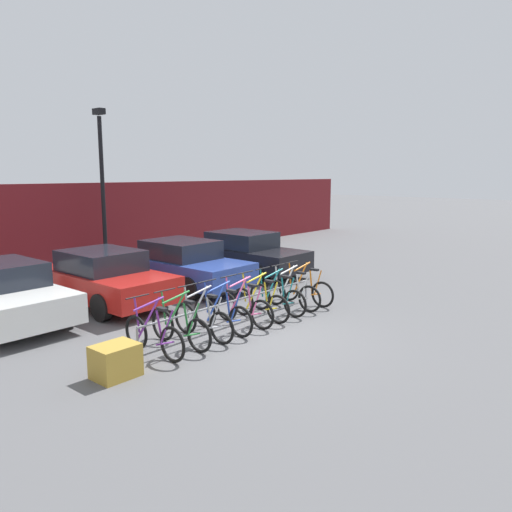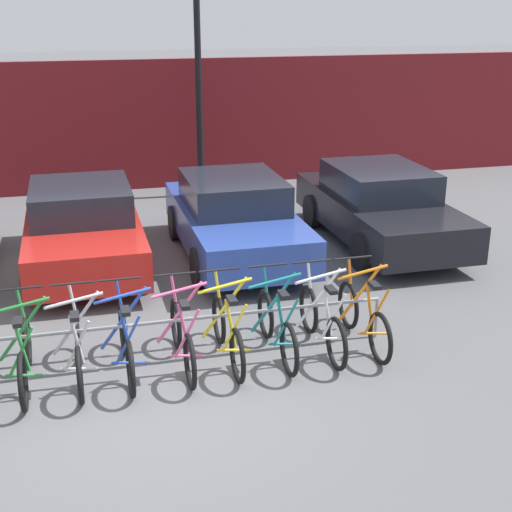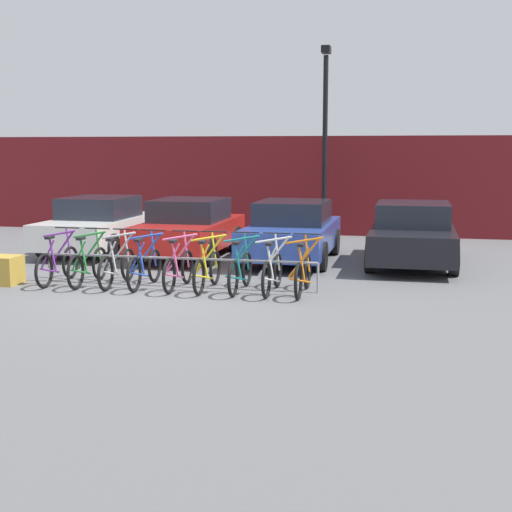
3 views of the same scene
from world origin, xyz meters
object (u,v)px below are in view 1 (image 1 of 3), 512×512
object	(u,v)px
bicycle_purple	(154,336)
bicycle_blue	(222,315)
bicycle_green	(180,328)
car_red	(104,278)
bicycle_yellow	(260,303)
bike_rack	(237,302)
lamp_post	(102,181)
bicycle_pink	(244,308)
car_black	(244,253)
bicycle_orange	(305,289)
cargo_crate	(116,361)
car_blue	(183,265)
bicycle_white	(292,294)
bicycle_teal	(277,298)
bicycle_silver	(203,321)
car_white	(0,295)

from	to	relation	value
bicycle_purple	bicycle_blue	distance (m)	1.79
bicycle_green	car_red	size ratio (longest dim) A/B	0.42
bicycle_purple	bicycle_yellow	bearing A→B (deg)	-0.78
bike_rack	bicycle_yellow	xyz separation A→B (m)	(0.62, -0.15, -0.13)
lamp_post	bike_rack	bearing A→B (deg)	-102.76
bike_rack	bicycle_yellow	size ratio (longest dim) A/B	3.13
bicycle_pink	bicycle_yellow	bearing A→B (deg)	-1.23
car_red	car_black	distance (m)	5.27
bicycle_blue	bicycle_orange	world-z (taller)	same
bicycle_pink	lamp_post	world-z (taller)	lamp_post
bicycle_pink	cargo_crate	world-z (taller)	bicycle_pink
car_blue	car_black	size ratio (longest dim) A/B	0.98
bicycle_white	bicycle_teal	bearing A→B (deg)	-176.18
bicycle_silver	bicycle_yellow	distance (m)	1.78
bicycle_blue	bicycle_teal	xyz separation A→B (m)	(1.86, 0.00, 0.00)
bicycle_blue	car_red	size ratio (longest dim) A/B	0.42
bicycle_teal	car_blue	xyz separation A→B (m)	(0.33, 3.73, 0.31)
bicycle_pink	lamp_post	bearing A→B (deg)	76.64
bike_rack	bicycle_yellow	world-z (taller)	bicycle_yellow
bicycle_white	bike_rack	bearing A→B (deg)	179.20
bicycle_white	car_white	distance (m)	6.63
bicycle_blue	bicycle_pink	xyz separation A→B (m)	(0.67, 0.00, 0.00)
bike_rack	cargo_crate	bearing A→B (deg)	-172.30
bicycle_white	bicycle_blue	bearing A→B (deg)	-176.18
car_white	cargo_crate	distance (m)	4.37
lamp_post	bicycle_teal	bearing A→B (deg)	-93.79
bicycle_white	lamp_post	xyz separation A→B (m)	(-0.07, 7.97, 2.68)
bicycle_green	car_blue	size ratio (longest dim) A/B	0.40
cargo_crate	lamp_post	bearing A→B (deg)	57.88
lamp_post	bicycle_blue	bearing A→B (deg)	-106.65
bicycle_blue	lamp_post	world-z (taller)	lamp_post
bicycle_silver	cargo_crate	xyz separation A→B (m)	(-2.26, -0.32, -0.10)
bicycle_orange	lamp_post	size ratio (longest dim) A/B	0.32
bicycle_yellow	car_black	world-z (taller)	car_black
bicycle_silver	car_white	bearing A→B (deg)	121.26
bicycle_yellow	bicycle_orange	world-z (taller)	same
bicycle_silver	car_black	xyz separation A→B (m)	(5.47, 3.80, 0.31)
bicycle_silver	car_blue	world-z (taller)	car_blue
bicycle_teal	bicycle_blue	bearing A→B (deg)	-178.30
bicycle_blue	bicycle_orange	distance (m)	3.02
bicycle_green	bicycle_teal	world-z (taller)	same
bicycle_purple	cargo_crate	xyz separation A→B (m)	(-1.02, -0.32, -0.10)
bicycle_teal	car_blue	size ratio (longest dim) A/B	0.40
bicycle_blue	bicycle_yellow	world-z (taller)	same
bicycle_purple	bicycle_teal	bearing A→B (deg)	-0.78
bicycle_blue	bicycle_yellow	distance (m)	1.23
bicycle_purple	bicycle_orange	distance (m)	4.81
bicycle_green	bicycle_orange	bearing A→B (deg)	2.87
bicycle_orange	car_white	size ratio (longest dim) A/B	0.43
bike_rack	lamp_post	distance (m)	8.42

